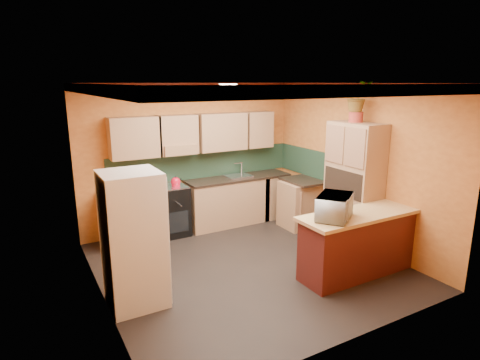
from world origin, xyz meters
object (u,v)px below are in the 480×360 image
at_px(base_cabinets_back, 202,206).
at_px(fridge, 133,240).
at_px(stove, 171,211).
at_px(breakfast_bar, 359,245).
at_px(pantry, 353,187).
at_px(microwave, 335,207).

xyz_separation_m(base_cabinets_back, fridge, (-1.81, -2.01, 0.41)).
height_order(stove, breakfast_bar, stove).
bearing_deg(fridge, pantry, -0.41).
relative_size(breakfast_bar, microwave, 3.03).
height_order(fridge, breakfast_bar, fridge).
bearing_deg(fridge, microwave, -17.28).
bearing_deg(stove, base_cabinets_back, 0.00).
xyz_separation_m(pantry, breakfast_bar, (-0.59, -0.75, -0.61)).
bearing_deg(microwave, stove, 78.75).
bearing_deg(breakfast_bar, microwave, 180.00).
relative_size(base_cabinets_back, microwave, 6.15).
bearing_deg(breakfast_bar, stove, 123.22).
bearing_deg(fridge, breakfast_bar, -14.51).
distance_m(stove, pantry, 3.22).
height_order(fridge, pantry, pantry).
bearing_deg(breakfast_bar, fridge, 165.49).
height_order(base_cabinets_back, fridge, fridge).
distance_m(base_cabinets_back, microwave, 2.95).
distance_m(fridge, microwave, 2.64).
xyz_separation_m(stove, pantry, (2.41, -2.04, 0.59)).
xyz_separation_m(stove, fridge, (-1.19, -2.01, 0.39)).
xyz_separation_m(stove, breakfast_bar, (1.83, -2.79, -0.02)).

